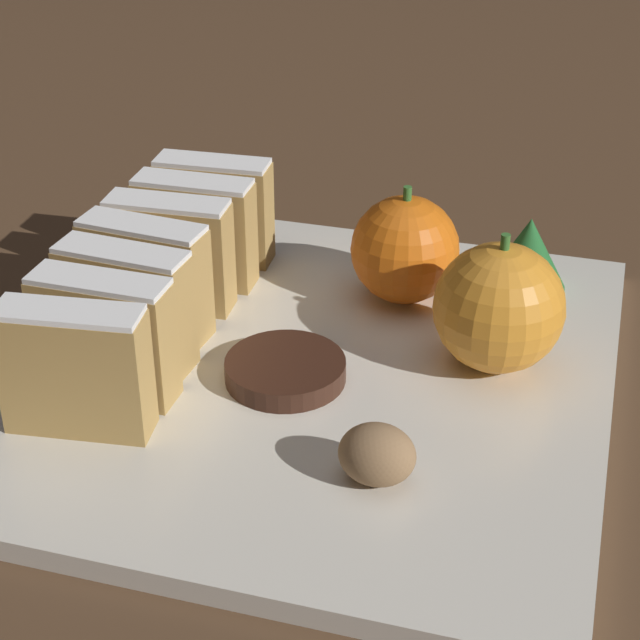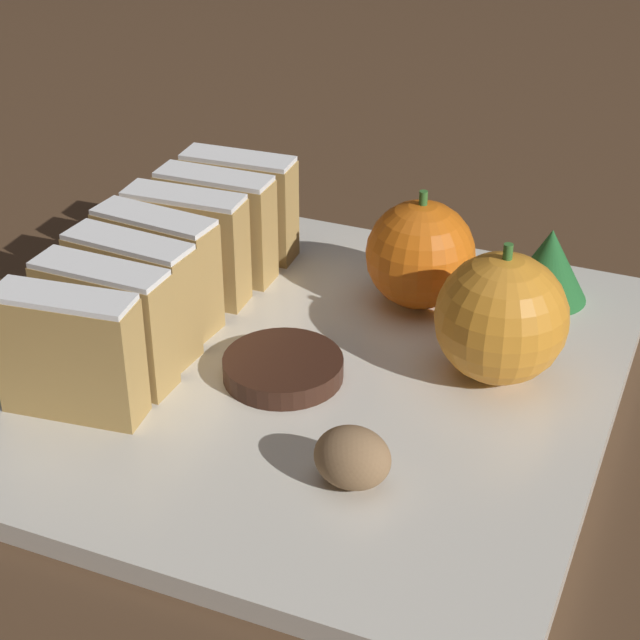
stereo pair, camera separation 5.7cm
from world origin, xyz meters
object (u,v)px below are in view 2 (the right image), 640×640
Objects in this scene: orange_far at (420,254)px; chocolate_cookie at (283,368)px; walnut at (352,458)px; orange_near at (501,318)px.

orange_far is 0.12m from chocolate_cookie.
orange_far is 0.18m from walnut.
chocolate_cookie is at bearing -156.30° from orange_near.
orange_near is 1.08× the size of orange_far.
orange_near is at bearing -42.93° from orange_far.
orange_near reaches higher than walnut.
orange_far is 1.99× the size of walnut.
walnut is (-0.04, -0.12, -0.02)m from orange_near.
orange_near is 0.12m from chocolate_cookie.
walnut is at bearing -108.45° from orange_near.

